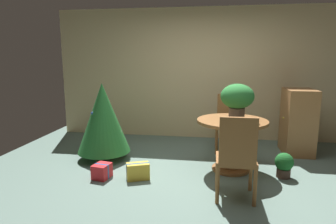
{
  "coord_description": "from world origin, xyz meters",
  "views": [
    {
      "loc": [
        0.2,
        -3.77,
        1.63
      ],
      "look_at": [
        -0.43,
        0.29,
        0.87
      ],
      "focal_mm": 31.35,
      "sensor_mm": 36.0,
      "label": 1
    }
  ],
  "objects_px": {
    "round_dining_table": "(232,138)",
    "wooden_chair_far": "(228,120)",
    "gift_box_gold": "(138,171)",
    "gift_box_red": "(102,171)",
    "flower_vase": "(237,98)",
    "potted_plant": "(284,164)",
    "wooden_chair_near": "(237,155)",
    "wooden_cabinet": "(298,121)",
    "holiday_tree": "(103,118)"
  },
  "relations": [
    {
      "from": "flower_vase",
      "to": "wooden_chair_near",
      "type": "relative_size",
      "value": 0.52
    },
    {
      "from": "flower_vase",
      "to": "potted_plant",
      "type": "relative_size",
      "value": 1.49
    },
    {
      "from": "wooden_chair_near",
      "to": "holiday_tree",
      "type": "distance_m",
      "value": 2.31
    },
    {
      "from": "flower_vase",
      "to": "wooden_chair_near",
      "type": "height_order",
      "value": "flower_vase"
    },
    {
      "from": "wooden_chair_far",
      "to": "round_dining_table",
      "type": "bearing_deg",
      "value": -90.0
    },
    {
      "from": "gift_box_red",
      "to": "potted_plant",
      "type": "xyz_separation_m",
      "value": [
        2.47,
        0.41,
        0.09
      ]
    },
    {
      "from": "holiday_tree",
      "to": "potted_plant",
      "type": "xyz_separation_m",
      "value": [
        2.72,
        -0.35,
        -0.49
      ]
    },
    {
      "from": "wooden_chair_near",
      "to": "holiday_tree",
      "type": "bearing_deg",
      "value": 150.66
    },
    {
      "from": "flower_vase",
      "to": "holiday_tree",
      "type": "xyz_separation_m",
      "value": [
        -2.07,
        0.21,
        -0.39
      ]
    },
    {
      "from": "gift_box_red",
      "to": "round_dining_table",
      "type": "bearing_deg",
      "value": 18.08
    },
    {
      "from": "wooden_chair_far",
      "to": "gift_box_gold",
      "type": "relative_size",
      "value": 2.91
    },
    {
      "from": "gift_box_gold",
      "to": "round_dining_table",
      "type": "bearing_deg",
      "value": 22.96
    },
    {
      "from": "gift_box_red",
      "to": "holiday_tree",
      "type": "bearing_deg",
      "value": 108.38
    },
    {
      "from": "round_dining_table",
      "to": "holiday_tree",
      "type": "distance_m",
      "value": 2.03
    },
    {
      "from": "gift_box_red",
      "to": "potted_plant",
      "type": "height_order",
      "value": "potted_plant"
    },
    {
      "from": "round_dining_table",
      "to": "potted_plant",
      "type": "xyz_separation_m",
      "value": [
        0.71,
        -0.16,
        -0.31
      ]
    },
    {
      "from": "flower_vase",
      "to": "wooden_chair_far",
      "type": "distance_m",
      "value": 1.14
    },
    {
      "from": "round_dining_table",
      "to": "holiday_tree",
      "type": "bearing_deg",
      "value": 174.67
    },
    {
      "from": "round_dining_table",
      "to": "wooden_cabinet",
      "type": "relative_size",
      "value": 0.9
    },
    {
      "from": "round_dining_table",
      "to": "gift_box_gold",
      "type": "distance_m",
      "value": 1.42
    },
    {
      "from": "flower_vase",
      "to": "holiday_tree",
      "type": "relative_size",
      "value": 0.42
    },
    {
      "from": "wooden_chair_near",
      "to": "wooden_cabinet",
      "type": "relative_size",
      "value": 0.91
    },
    {
      "from": "wooden_chair_far",
      "to": "holiday_tree",
      "type": "bearing_deg",
      "value": -158.27
    },
    {
      "from": "round_dining_table",
      "to": "wooden_chair_near",
      "type": "bearing_deg",
      "value": -90.0
    },
    {
      "from": "wooden_chair_near",
      "to": "potted_plant",
      "type": "relative_size",
      "value": 2.9
    },
    {
      "from": "gift_box_red",
      "to": "wooden_cabinet",
      "type": "bearing_deg",
      "value": 28.16
    },
    {
      "from": "wooden_chair_far",
      "to": "gift_box_gold",
      "type": "bearing_deg",
      "value": -129.63
    },
    {
      "from": "round_dining_table",
      "to": "gift_box_gold",
      "type": "height_order",
      "value": "round_dining_table"
    },
    {
      "from": "gift_box_gold",
      "to": "gift_box_red",
      "type": "bearing_deg",
      "value": -175.44
    },
    {
      "from": "holiday_tree",
      "to": "gift_box_gold",
      "type": "distance_m",
      "value": 1.19
    },
    {
      "from": "potted_plant",
      "to": "gift_box_gold",
      "type": "bearing_deg",
      "value": -169.28
    },
    {
      "from": "round_dining_table",
      "to": "wooden_chair_far",
      "type": "xyz_separation_m",
      "value": [
        0.0,
        0.99,
        0.05
      ]
    },
    {
      "from": "wooden_chair_far",
      "to": "potted_plant",
      "type": "relative_size",
      "value": 2.86
    },
    {
      "from": "round_dining_table",
      "to": "wooden_chair_far",
      "type": "height_order",
      "value": "wooden_chair_far"
    },
    {
      "from": "flower_vase",
      "to": "gift_box_gold",
      "type": "distance_m",
      "value": 1.71
    },
    {
      "from": "gift_box_gold",
      "to": "potted_plant",
      "type": "height_order",
      "value": "potted_plant"
    },
    {
      "from": "wooden_chair_near",
      "to": "wooden_chair_far",
      "type": "height_order",
      "value": "wooden_chair_near"
    },
    {
      "from": "round_dining_table",
      "to": "wooden_cabinet",
      "type": "xyz_separation_m",
      "value": [
        1.16,
        0.99,
        0.06
      ]
    },
    {
      "from": "gift_box_gold",
      "to": "potted_plant",
      "type": "bearing_deg",
      "value": 10.72
    },
    {
      "from": "flower_vase",
      "to": "wooden_chair_far",
      "type": "relative_size",
      "value": 0.52
    },
    {
      "from": "round_dining_table",
      "to": "wooden_chair_far",
      "type": "relative_size",
      "value": 1.01
    },
    {
      "from": "gift_box_red",
      "to": "gift_box_gold",
      "type": "xyz_separation_m",
      "value": [
        0.5,
        0.04,
        0.01
      ]
    },
    {
      "from": "wooden_chair_far",
      "to": "gift_box_red",
      "type": "height_order",
      "value": "wooden_chair_far"
    },
    {
      "from": "wooden_chair_far",
      "to": "potted_plant",
      "type": "distance_m",
      "value": 1.4
    },
    {
      "from": "flower_vase",
      "to": "wooden_chair_near",
      "type": "xyz_separation_m",
      "value": [
        -0.06,
        -0.92,
        -0.52
      ]
    },
    {
      "from": "gift_box_red",
      "to": "wooden_cabinet",
      "type": "distance_m",
      "value": 3.35
    },
    {
      "from": "wooden_chair_far",
      "to": "wooden_cabinet",
      "type": "xyz_separation_m",
      "value": [
        1.16,
        0.0,
        0.01
      ]
    },
    {
      "from": "round_dining_table",
      "to": "gift_box_gold",
      "type": "bearing_deg",
      "value": -157.04
    },
    {
      "from": "wooden_chair_far",
      "to": "wooden_cabinet",
      "type": "bearing_deg",
      "value": 0.08
    },
    {
      "from": "round_dining_table",
      "to": "potted_plant",
      "type": "relative_size",
      "value": 2.89
    }
  ]
}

